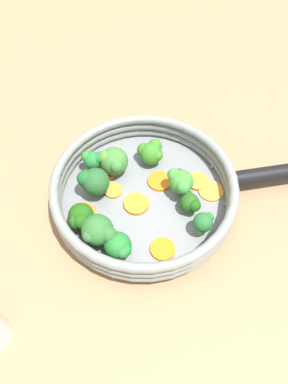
% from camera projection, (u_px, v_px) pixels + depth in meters
% --- Properties ---
extents(ground_plane, '(4.00, 4.00, 0.00)m').
position_uv_depth(ground_plane, '(144.00, 202.00, 0.61)').
color(ground_plane, '#9F7550').
extents(skillet, '(0.27, 0.27, 0.01)m').
position_uv_depth(skillet, '(144.00, 200.00, 0.61)').
color(skillet, gray).
rests_on(skillet, ground_plane).
extents(skillet_rim_wall, '(0.29, 0.29, 0.04)m').
position_uv_depth(skillet_rim_wall, '(144.00, 189.00, 0.58)').
color(skillet_rim_wall, gray).
rests_on(skillet_rim_wall, skillet).
extents(skillet_handle, '(0.14, 0.12, 0.03)m').
position_uv_depth(skillet_handle, '(276.00, 173.00, 0.61)').
color(skillet_handle, black).
rests_on(skillet_handle, skillet).
extents(skillet_rivet_left, '(0.01, 0.01, 0.01)m').
position_uv_depth(skillet_rivet_left, '(227.00, 204.00, 0.59)').
color(skillet_rivet_left, gray).
rests_on(skillet_rivet_left, skillet).
extents(skillet_rivet_right, '(0.01, 0.01, 0.01)m').
position_uv_depth(skillet_rivet_right, '(213.00, 166.00, 0.63)').
color(skillet_rivet_right, gray).
rests_on(skillet_rivet_right, skillet).
extents(carrot_slice_0, '(0.04, 0.04, 0.00)m').
position_uv_depth(carrot_slice_0, '(99.00, 161.00, 0.64)').
color(carrot_slice_0, orange).
rests_on(carrot_slice_0, skillet).
extents(carrot_slice_1, '(0.06, 0.06, 0.01)m').
position_uv_depth(carrot_slice_1, '(135.00, 203.00, 0.59)').
color(carrot_slice_1, orange).
rests_on(carrot_slice_1, skillet).
extents(carrot_slice_2, '(0.05, 0.05, 0.00)m').
position_uv_depth(carrot_slice_2, '(163.00, 249.00, 0.55)').
color(carrot_slice_2, orange).
rests_on(carrot_slice_2, skillet).
extents(carrot_slice_3, '(0.05, 0.05, 0.01)m').
position_uv_depth(carrot_slice_3, '(106.00, 171.00, 0.63)').
color(carrot_slice_3, '#DB5D11').
rests_on(carrot_slice_3, skillet).
extents(carrot_slice_4, '(0.03, 0.03, 0.01)m').
position_uv_depth(carrot_slice_4, '(113.00, 190.00, 0.60)').
color(carrot_slice_4, orange).
rests_on(carrot_slice_4, skillet).
extents(carrot_slice_5, '(0.04, 0.04, 0.01)m').
position_uv_depth(carrot_slice_5, '(197.00, 181.00, 0.61)').
color(carrot_slice_5, orange).
rests_on(carrot_slice_5, skillet).
extents(carrot_slice_6, '(0.04, 0.04, 0.00)m').
position_uv_depth(carrot_slice_6, '(211.00, 191.00, 0.60)').
color(carrot_slice_6, orange).
rests_on(carrot_slice_6, skillet).
extents(carrot_slice_7, '(0.05, 0.05, 0.00)m').
position_uv_depth(carrot_slice_7, '(160.00, 181.00, 0.61)').
color(carrot_slice_7, orange).
rests_on(carrot_slice_7, skillet).
extents(carrot_slice_8, '(0.04, 0.04, 0.00)m').
position_uv_depth(carrot_slice_8, '(83.00, 214.00, 0.58)').
color(carrot_slice_8, orange).
rests_on(carrot_slice_8, skillet).
extents(broccoli_floret_0, '(0.04, 0.04, 0.04)m').
position_uv_depth(broccoli_floret_0, '(119.00, 247.00, 0.52)').
color(broccoli_floret_0, '#82AA5F').
rests_on(broccoli_floret_0, skillet).
extents(broccoli_floret_1, '(0.03, 0.04, 0.04)m').
position_uv_depth(broccoli_floret_1, '(93.00, 160.00, 0.60)').
color(broccoli_floret_1, olive).
rests_on(broccoli_floret_1, skillet).
extents(broccoli_floret_2, '(0.04, 0.04, 0.04)m').
position_uv_depth(broccoli_floret_2, '(81.00, 218.00, 0.55)').
color(broccoli_floret_2, '#87B661').
rests_on(broccoli_floret_2, skillet).
extents(broccoli_floret_3, '(0.05, 0.05, 0.05)m').
position_uv_depth(broccoli_floret_3, '(113.00, 161.00, 0.60)').
color(broccoli_floret_3, '#7BA86D').
rests_on(broccoli_floret_3, skillet).
extents(broccoli_floret_4, '(0.03, 0.04, 0.04)m').
position_uv_depth(broccoli_floret_4, '(190.00, 203.00, 0.57)').
color(broccoli_floret_4, '#6C8950').
rests_on(broccoli_floret_4, skillet).
extents(broccoli_floret_5, '(0.04, 0.05, 0.05)m').
position_uv_depth(broccoli_floret_5, '(93.00, 181.00, 0.58)').
color(broccoli_floret_5, '#5F864E').
rests_on(broccoli_floret_5, skillet).
extents(broccoli_floret_6, '(0.04, 0.05, 0.04)m').
position_uv_depth(broccoli_floret_6, '(151.00, 152.00, 0.62)').
color(broccoli_floret_6, '#5D8945').
rests_on(broccoli_floret_6, skillet).
extents(broccoli_floret_7, '(0.03, 0.03, 0.04)m').
position_uv_depth(broccoli_floret_7, '(204.00, 222.00, 0.54)').
color(broccoli_floret_7, '#7BB25F').
rests_on(broccoli_floret_7, skillet).
extents(broccoli_floret_8, '(0.04, 0.05, 0.05)m').
position_uv_depth(broccoli_floret_8, '(181.00, 182.00, 0.58)').
color(broccoli_floret_8, '#679553').
rests_on(broccoli_floret_8, skillet).
extents(broccoli_floret_9, '(0.05, 0.05, 0.06)m').
position_uv_depth(broccoli_floret_9, '(100.00, 232.00, 0.52)').
color(broccoli_floret_9, '#5E8745').
rests_on(broccoli_floret_9, skillet).
extents(mushroom_piece_0, '(0.02, 0.03, 0.01)m').
position_uv_depth(mushroom_piece_0, '(180.00, 174.00, 0.62)').
color(mushroom_piece_0, brown).
rests_on(mushroom_piece_0, skillet).
extents(mushroom_piece_1, '(0.03, 0.02, 0.01)m').
position_uv_depth(mushroom_piece_1, '(100.00, 224.00, 0.57)').
color(mushroom_piece_1, brown).
rests_on(mushroom_piece_1, skillet).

